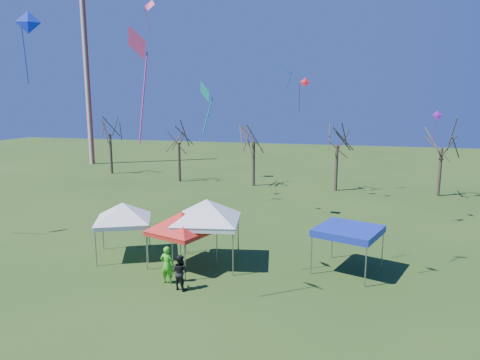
% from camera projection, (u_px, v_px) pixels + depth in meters
% --- Properties ---
extents(ground, '(140.00, 140.00, 0.00)m').
position_uv_depth(ground, '(186.00, 281.00, 20.90)').
color(ground, '#264616').
rests_on(ground, ground).
extents(radio_mast, '(0.70, 0.70, 25.00)m').
position_uv_depth(radio_mast, '(87.00, 73.00, 58.08)').
color(radio_mast, silver).
rests_on(radio_mast, ground).
extents(tree_0, '(3.83, 3.83, 8.44)m').
position_uv_depth(tree_0, '(109.00, 120.00, 51.06)').
color(tree_0, '#3D2D21').
rests_on(tree_0, ground).
extents(tree_1, '(3.42, 3.42, 7.54)m').
position_uv_depth(tree_1, '(178.00, 128.00, 46.02)').
color(tree_1, '#3D2D21').
rests_on(tree_1, ground).
extents(tree_2, '(3.71, 3.71, 8.18)m').
position_uv_depth(tree_2, '(254.00, 125.00, 43.52)').
color(tree_2, '#3D2D21').
rests_on(tree_2, ground).
extents(tree_3, '(3.59, 3.59, 7.91)m').
position_uv_depth(tree_3, '(338.00, 129.00, 41.10)').
color(tree_3, '#3D2D21').
rests_on(tree_3, ground).
extents(tree_4, '(3.58, 3.58, 7.89)m').
position_uv_depth(tree_4, '(443.00, 131.00, 38.69)').
color(tree_4, '#3D2D21').
rests_on(tree_4, ground).
extents(tent_white_west, '(3.82, 3.82, 3.59)m').
position_uv_depth(tent_white_west, '(123.00, 206.00, 23.79)').
color(tent_white_west, gray).
rests_on(tent_white_west, ground).
extents(tent_white_mid, '(4.59, 4.59, 4.11)m').
position_uv_depth(tent_white_mid, '(207.00, 204.00, 22.60)').
color(tent_white_mid, gray).
rests_on(tent_white_mid, ground).
extents(tent_red, '(3.74, 3.74, 3.47)m').
position_uv_depth(tent_red, '(181.00, 216.00, 22.20)').
color(tent_red, gray).
rests_on(tent_red, ground).
extents(tent_blue, '(3.77, 3.77, 2.33)m').
position_uv_depth(tent_blue, '(348.00, 231.00, 21.74)').
color(tent_blue, gray).
rests_on(tent_blue, ground).
extents(person_dark, '(0.96, 0.84, 1.68)m').
position_uv_depth(person_dark, '(180.00, 272.00, 19.85)').
color(person_dark, black).
rests_on(person_dark, ground).
extents(person_green, '(0.70, 0.48, 1.85)m').
position_uv_depth(person_green, '(167.00, 265.00, 20.52)').
color(person_green, '#43D722').
rests_on(person_green, ground).
extents(kite_8, '(1.52, 1.20, 4.40)m').
position_uv_depth(kite_8, '(28.00, 22.00, 26.06)').
color(kite_8, '#1535E8').
rests_on(kite_8, ground).
extents(kite_2, '(1.55, 1.18, 3.41)m').
position_uv_depth(kite_2, '(149.00, 5.00, 43.06)').
color(kite_2, '#EC346B').
rests_on(kite_2, ground).
extents(kite_5, '(1.53, 1.34, 4.44)m').
position_uv_depth(kite_5, '(138.00, 44.00, 16.17)').
color(kite_5, '#E63393').
rests_on(kite_5, ground).
extents(kite_19, '(0.68, 0.77, 1.94)m').
position_uv_depth(kite_19, '(288.00, 71.00, 39.16)').
color(kite_19, blue).
rests_on(kite_19, ground).
extents(kite_12, '(0.92, 0.47, 2.79)m').
position_uv_depth(kite_12, '(437.00, 116.00, 36.91)').
color(kite_12, purple).
rests_on(kite_12, ground).
extents(kite_1, '(1.05, 1.10, 2.39)m').
position_uv_depth(kite_1, '(205.00, 92.00, 19.49)').
color(kite_1, '#0BAEB0').
rests_on(kite_1, ground).
extents(kite_22, '(0.93, 0.92, 2.93)m').
position_uv_depth(kite_22, '(304.00, 83.00, 36.64)').
color(kite_22, red).
rests_on(kite_22, ground).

